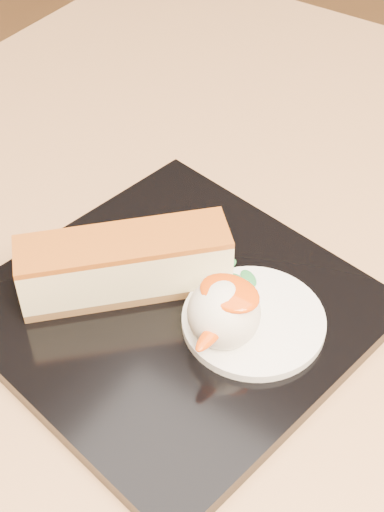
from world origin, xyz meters
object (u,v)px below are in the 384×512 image
Objects in this scene: dessert_plate at (175,311)px; ice_cream_scoop at (224,313)px; cheesecake at (125,264)px; table at (255,415)px.

dessert_plate is 0.05m from ice_cream_scoop.
dessert_plate is 0.04m from cheesecake.
cheesecake is at bearing -180.00° from ice_cream_scoop.
cheesecake is 0.08m from ice_cream_scoop.
cheesecake is (-0.04, -0.00, 0.03)m from dessert_plate.
dessert_plate is at bearing 172.87° from ice_cream_scoop.
cheesecake is at bearing -140.16° from table.
table is at bearing 91.04° from ice_cream_scoop.
table is 0.21m from cheesecake.
ice_cream_scoop is at bearing -46.03° from cheesecake.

